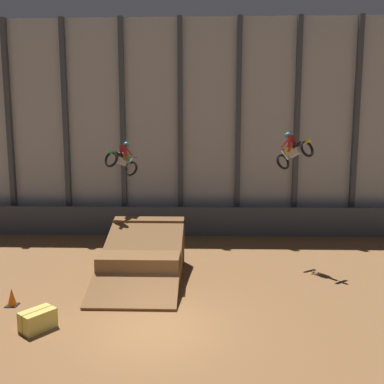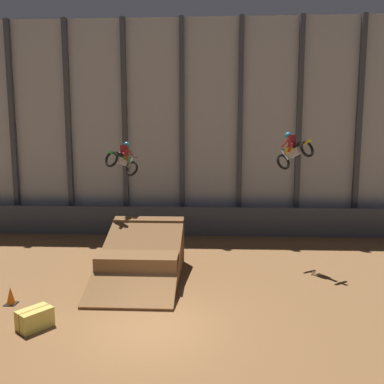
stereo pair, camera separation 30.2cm
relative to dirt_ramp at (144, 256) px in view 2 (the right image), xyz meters
name	(u,v)px [view 2 (the right image)]	position (x,y,z in m)	size (l,w,h in m)	color
ground_plane	(152,328)	(1.01, -4.46, -0.72)	(60.00, 60.00, 0.00)	brown
arena_back_wall	(182,127)	(1.01, 7.76, 5.46)	(32.00, 0.40, 12.37)	#ADB2B7
lower_barrier	(181,221)	(1.01, 6.52, 0.10)	(31.36, 0.20, 1.63)	#474C56
dirt_ramp	(144,256)	(0.00, 0.00, 0.00)	(3.05, 5.06, 2.15)	brown
rider_bike_left_air	(123,159)	(-1.34, 2.50, 3.81)	(1.46, 1.81, 1.65)	black
rider_bike_right_air	(293,150)	(6.17, 1.56, 4.23)	(1.56, 1.79, 1.66)	black
traffic_cone_arena_edge	(11,296)	(-3.86, -3.09, -0.44)	(0.36, 0.36, 0.58)	black
hay_bale_trackside	(35,319)	(-2.33, -4.60, -0.44)	(1.02, 1.08, 0.57)	#CCB751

